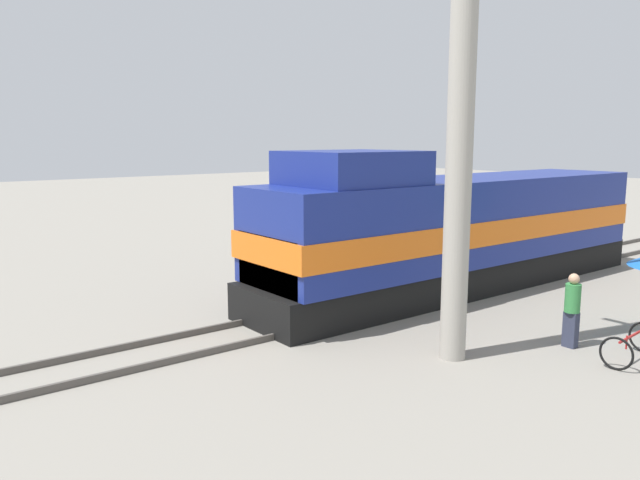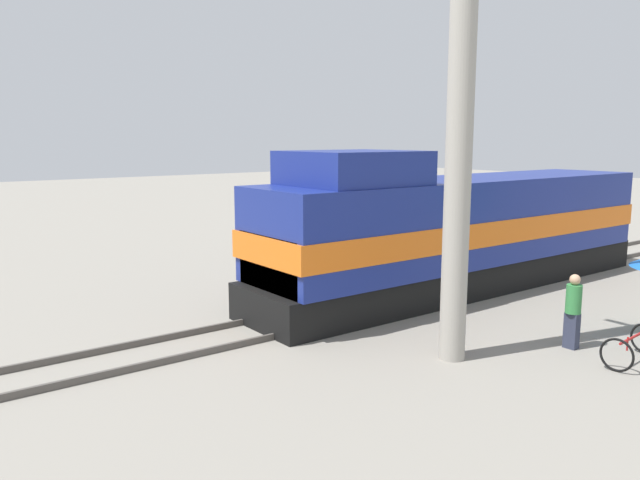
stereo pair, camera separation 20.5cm
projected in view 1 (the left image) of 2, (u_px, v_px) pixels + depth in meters
ground_plane at (404, 300)px, 18.09m from camera, size 120.00×120.00×0.00m
rail_near at (387, 292)px, 18.64m from camera, size 0.08×33.23×0.15m
rail_far at (422, 302)px, 17.52m from camera, size 0.08×33.23×0.15m
locomotive at (452, 230)px, 19.01m from camera, size 3.08×14.90×4.31m
utility_pole at (461, 101)px, 12.47m from camera, size 1.80×0.55×10.70m
person_bystander at (572, 307)px, 13.87m from camera, size 0.34×0.34×1.69m
bicycle at (631, 345)px, 13.09m from camera, size 0.84×1.64×0.69m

